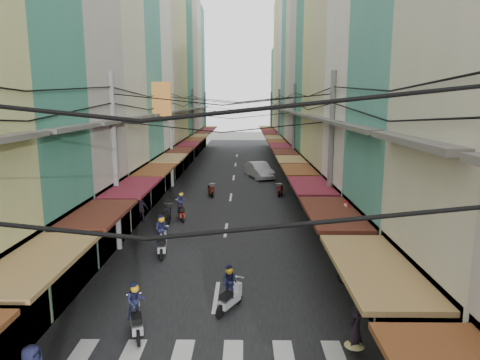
{
  "coord_description": "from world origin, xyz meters",
  "views": [
    {
      "loc": [
        1.01,
        -16.19,
        6.9
      ],
      "look_at": [
        0.76,
        6.39,
        2.7
      ],
      "focal_mm": 32.0,
      "sensor_mm": 36.0,
      "label": 1
    }
  ],
  "objects": [
    {
      "name": "ground",
      "position": [
        0.0,
        0.0,
        0.0
      ],
      "size": [
        160.0,
        160.0,
        0.0
      ],
      "primitive_type": "plane",
      "color": "slate",
      "rests_on": "ground"
    },
    {
      "name": "road",
      "position": [
        0.0,
        20.0,
        0.01
      ],
      "size": [
        10.0,
        80.0,
        0.02
      ],
      "primitive_type": "cube",
      "color": "black",
      "rests_on": "ground"
    },
    {
      "name": "sidewalk_left",
      "position": [
        -6.5,
        20.0,
        0.03
      ],
      "size": [
        3.0,
        80.0,
        0.06
      ],
      "primitive_type": "cube",
      "color": "gray",
      "rests_on": "ground"
    },
    {
      "name": "sidewalk_right",
      "position": [
        6.5,
        20.0,
        0.03
      ],
      "size": [
        3.0,
        80.0,
        0.06
      ],
      "primitive_type": "cube",
      "color": "gray",
      "rests_on": "ground"
    },
    {
      "name": "building_row_left",
      "position": [
        -7.92,
        16.56,
        9.78
      ],
      "size": [
        7.8,
        67.67,
        23.7
      ],
      "color": "silver",
      "rests_on": "ground"
    },
    {
      "name": "building_row_right",
      "position": [
        7.92,
        16.45,
        9.41
      ],
      "size": [
        7.8,
        68.98,
        22.59
      ],
      "color": "#3D866F",
      "rests_on": "ground"
    },
    {
      "name": "utility_poles",
      "position": [
        0.0,
        15.01,
        6.59
      ],
      "size": [
        10.2,
        66.13,
        8.2
      ],
      "color": "gray",
      "rests_on": "ground"
    },
    {
      "name": "white_car",
      "position": [
        2.34,
        21.94,
        0.0
      ],
      "size": [
        5.41,
        3.38,
        1.78
      ],
      "primitive_type": "imported",
      "rotation": [
        0.0,
        0.0,
        0.3
      ],
      "color": "silver",
      "rests_on": "ground"
    },
    {
      "name": "bicycle",
      "position": [
        5.5,
        -0.88,
        0.0
      ],
      "size": [
        1.83,
        0.73,
        1.24
      ],
      "primitive_type": "imported",
      "rotation": [
        0.0,
        0.0,
        1.54
      ],
      "color": "black",
      "rests_on": "ground"
    },
    {
      "name": "moving_scooters",
      "position": [
        -1.69,
        3.81,
        0.51
      ],
      "size": [
        7.28,
        20.81,
        1.88
      ],
      "color": "black",
      "rests_on": "ground"
    },
    {
      "name": "parked_scooters",
      "position": [
        3.19,
        -2.86,
        0.47
      ],
      "size": [
        13.2,
        15.25,
        0.99
      ],
      "color": "black",
      "rests_on": "ground"
    },
    {
      "name": "pedestrians",
      "position": [
        -4.14,
        2.0,
        0.99
      ],
      "size": [
        11.57,
        17.25,
        2.05
      ],
      "color": "black",
      "rests_on": "ground"
    },
    {
      "name": "traffic_sign",
      "position": [
        4.78,
        -0.73,
        2.41
      ],
      "size": [
        0.1,
        0.71,
        3.25
      ],
      "color": "gray",
      "rests_on": "ground"
    }
  ]
}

